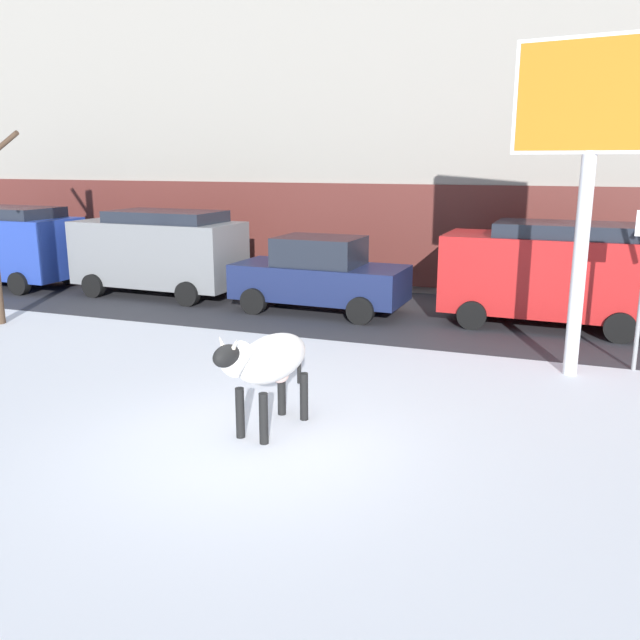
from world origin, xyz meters
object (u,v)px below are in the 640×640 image
object	(u,v)px
car_grey_van	(159,250)
car_red_van	(551,271)
car_navy_sedan	(320,275)
car_blue_van	(3,244)
billboard	(593,117)
cow_holstein	(269,360)
pedestrian_near_billboard	(571,269)
pedestrian_by_cars	(490,265)

from	to	relation	value
car_grey_van	car_red_van	bearing A→B (deg)	-0.06
car_navy_sedan	car_grey_van	bearing A→B (deg)	175.29
car_blue_van	billboard	bearing A→B (deg)	-11.41
billboard	car_blue_van	world-z (taller)	billboard
cow_holstein	billboard	world-z (taller)	billboard
cow_holstein	car_navy_sedan	size ratio (longest dim) A/B	0.45
car_blue_van	car_red_van	world-z (taller)	same
car_navy_sedan	car_red_van	xyz separation A→B (m)	(5.32, 0.39, 0.33)
cow_holstein	pedestrian_near_billboard	xyz separation A→B (m)	(3.84, 10.50, -0.12)
pedestrian_by_cars	cow_holstein	bearing A→B (deg)	-99.57
billboard	car_navy_sedan	distance (m)	7.44
car_navy_sedan	pedestrian_by_cars	xyz separation A→B (m)	(3.69, 3.30, -0.03)
car_red_van	car_grey_van	bearing A→B (deg)	179.94
car_navy_sedan	pedestrian_near_billboard	xyz separation A→B (m)	(5.77, 3.30, -0.03)
car_blue_van	car_navy_sedan	size ratio (longest dim) A/B	1.10
car_blue_van	car_red_van	bearing A→B (deg)	1.26
pedestrian_near_billboard	car_blue_van	bearing A→B (deg)	-168.30
billboard	car_blue_van	size ratio (longest dim) A/B	1.19
car_navy_sedan	pedestrian_by_cars	distance (m)	4.96
car_blue_van	pedestrian_near_billboard	distance (m)	16.04
cow_holstein	car_red_van	size ratio (longest dim) A/B	0.42
billboard	car_red_van	bearing A→B (deg)	98.14
car_blue_van	pedestrian_near_billboard	world-z (taller)	car_blue_van
billboard	pedestrian_by_cars	world-z (taller)	billboard
cow_holstein	pedestrian_by_cars	xyz separation A→B (m)	(1.77, 10.50, -0.12)
billboard	pedestrian_near_billboard	world-z (taller)	billboard
cow_holstein	car_red_van	xyz separation A→B (m)	(3.40, 7.58, 0.24)
billboard	pedestrian_near_billboard	bearing A→B (deg)	90.54
car_grey_van	car_red_van	distance (m)	10.13
car_grey_van	car_navy_sedan	distance (m)	4.83
cow_holstein	billboard	xyz separation A→B (m)	(3.90, 4.06, 3.31)
billboard	pedestrian_by_cars	size ratio (longest dim) A/B	3.21
pedestrian_by_cars	pedestrian_near_billboard	bearing A→B (deg)	0.00
car_red_van	billboard	bearing A→B (deg)	-81.86
car_grey_van	pedestrian_by_cars	world-z (taller)	car_grey_van
billboard	car_grey_van	world-z (taller)	billboard
car_grey_van	car_blue_van	bearing A→B (deg)	-176.16
pedestrian_near_billboard	pedestrian_by_cars	distance (m)	2.07
cow_holstein	car_blue_van	xyz separation A→B (m)	(-11.86, 7.24, 0.24)
car_grey_van	pedestrian_near_billboard	world-z (taller)	car_grey_van
billboard	pedestrian_near_billboard	xyz separation A→B (m)	(-0.06, 6.43, -3.43)
pedestrian_near_billboard	pedestrian_by_cars	size ratio (longest dim) A/B	1.00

